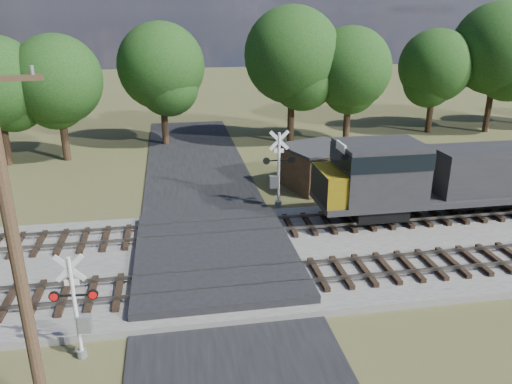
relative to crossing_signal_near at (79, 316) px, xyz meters
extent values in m
plane|color=#494A27|center=(4.83, 5.25, -1.55)|extent=(160.00, 160.00, 0.00)
cube|color=gray|center=(14.83, 5.75, -1.40)|extent=(140.00, 10.00, 0.30)
cube|color=black|center=(4.83, 5.25, -1.51)|extent=(7.00, 60.00, 0.08)
cube|color=#262628|center=(4.83, 5.75, -1.24)|extent=(7.00, 9.00, 0.62)
cube|color=black|center=(6.83, 3.25, -1.16)|extent=(44.00, 2.60, 0.18)
cube|color=#615C53|center=(14.83, 2.54, -1.00)|extent=(140.00, 0.08, 0.15)
cube|color=#615C53|center=(14.83, 3.97, -1.00)|extent=(140.00, 0.08, 0.15)
cube|color=black|center=(6.83, 8.25, -1.16)|extent=(44.00, 2.60, 0.18)
cube|color=#615C53|center=(14.83, 7.54, -1.00)|extent=(140.00, 0.08, 0.15)
cube|color=#615C53|center=(14.83, 8.97, -1.00)|extent=(140.00, 0.08, 0.15)
cylinder|color=silver|center=(-0.08, 0.01, 0.26)|extent=(0.13, 0.13, 3.62)
cylinder|color=gray|center=(-0.08, 0.01, -1.42)|extent=(0.33, 0.33, 0.27)
cube|color=silver|center=(-0.08, 0.01, 1.71)|extent=(0.95, 0.11, 0.95)
cube|color=silver|center=(-0.08, 0.01, 1.71)|extent=(0.95, 0.11, 0.95)
cube|color=silver|center=(-0.08, 0.01, 1.21)|extent=(0.45, 0.06, 0.20)
cube|color=black|center=(-0.08, 0.01, 0.76)|extent=(1.45, 0.17, 0.05)
cylinder|color=red|center=(-0.66, 0.05, 0.76)|extent=(0.33, 0.12, 0.33)
cylinder|color=red|center=(0.51, -0.04, 0.76)|extent=(0.33, 0.12, 0.33)
cube|color=gray|center=(0.15, -0.01, -0.29)|extent=(0.43, 0.30, 0.59)
cylinder|color=silver|center=(8.99, 11.79, 0.62)|extent=(0.15, 0.15, 4.34)
cylinder|color=gray|center=(8.99, 11.79, -1.39)|extent=(0.39, 0.39, 0.33)
cube|color=silver|center=(8.99, 11.79, 2.36)|extent=(1.14, 0.05, 1.14)
cube|color=silver|center=(8.99, 11.79, 2.36)|extent=(1.14, 0.05, 1.14)
cube|color=silver|center=(8.99, 11.79, 1.76)|extent=(0.54, 0.04, 0.24)
cube|color=black|center=(8.99, 11.79, 1.22)|extent=(1.74, 0.08, 0.07)
cylinder|color=red|center=(9.70, 11.80, 1.22)|extent=(0.39, 0.11, 0.39)
cylinder|color=red|center=(8.29, 11.78, 1.22)|extent=(0.39, 0.11, 0.39)
cube|color=gray|center=(8.72, 11.79, -0.03)|extent=(0.49, 0.33, 0.71)
cylinder|color=#3B261B|center=(-0.72, -2.40, 3.38)|extent=(0.33, 0.33, 9.87)
cube|color=#4A2A20|center=(12.10, 14.77, -0.32)|extent=(4.49, 4.49, 2.47)
cube|color=#2D2C2F|center=(12.10, 14.77, 1.00)|extent=(4.93, 4.93, 0.18)
cylinder|color=black|center=(-8.58, 23.25, 0.73)|extent=(0.56, 0.56, 4.57)
cylinder|color=black|center=(-4.60, 23.74, 0.73)|extent=(0.56, 0.56, 4.57)
sphere|color=#103310|center=(-4.60, 23.74, 4.39)|extent=(6.40, 6.40, 6.40)
cylinder|color=black|center=(2.71, 27.05, 0.91)|extent=(0.56, 0.56, 4.93)
sphere|color=#103310|center=(2.71, 27.05, 4.85)|extent=(6.90, 6.90, 6.90)
cylinder|color=black|center=(13.09, 25.88, 1.21)|extent=(0.56, 0.56, 5.53)
sphere|color=#103310|center=(13.09, 25.88, 5.63)|extent=(7.74, 7.74, 7.74)
cylinder|color=black|center=(17.74, 25.15, 0.82)|extent=(0.56, 0.56, 4.75)
sphere|color=#103310|center=(17.74, 25.15, 4.63)|extent=(6.65, 6.65, 6.65)
cylinder|color=black|center=(26.48, 27.50, 0.74)|extent=(0.56, 0.56, 4.58)
sphere|color=#103310|center=(26.48, 27.50, 4.40)|extent=(6.41, 6.41, 6.41)
cylinder|color=black|center=(31.77, 26.75, 1.30)|extent=(0.56, 0.56, 5.71)
sphere|color=#103310|center=(31.77, 26.75, 5.87)|extent=(7.99, 7.99, 7.99)
camera|label=1|loc=(3.21, -14.14, 9.08)|focal=35.00mm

